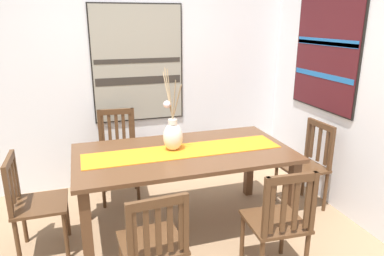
{
  "coord_description": "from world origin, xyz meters",
  "views": [
    {
      "loc": [
        -0.65,
        -2.27,
        1.91
      ],
      "look_at": [
        0.31,
        0.73,
        0.94
      ],
      "focal_mm": 33.29,
      "sensor_mm": 36.0,
      "label": 1
    }
  ],
  "objects_px": {
    "chair_1": "(34,203)",
    "painting_on_back_wall": "(138,64)",
    "chair_0": "(118,153)",
    "painting_on_side_wall": "(326,51)",
    "chair_2": "(279,221)",
    "chair_3": "(306,164)",
    "centerpiece_vase": "(173,134)",
    "dining_table": "(184,162)",
    "chair_4": "(154,244)"
  },
  "relations": [
    {
      "from": "dining_table",
      "to": "painting_on_side_wall",
      "type": "relative_size",
      "value": 1.56
    },
    {
      "from": "chair_4",
      "to": "painting_on_back_wall",
      "type": "relative_size",
      "value": 0.67
    },
    {
      "from": "chair_0",
      "to": "centerpiece_vase",
      "type": "bearing_deg",
      "value": -62.46
    },
    {
      "from": "painting_on_back_wall",
      "to": "chair_4",
      "type": "bearing_deg",
      "value": -97.78
    },
    {
      "from": "centerpiece_vase",
      "to": "painting_on_side_wall",
      "type": "relative_size",
      "value": 0.59
    },
    {
      "from": "chair_0",
      "to": "painting_on_back_wall",
      "type": "height_order",
      "value": "painting_on_back_wall"
    },
    {
      "from": "chair_3",
      "to": "chair_0",
      "type": "bearing_deg",
      "value": 156.01
    },
    {
      "from": "chair_0",
      "to": "chair_1",
      "type": "xyz_separation_m",
      "value": [
        -0.79,
        -0.82,
        -0.04
      ]
    },
    {
      "from": "chair_2",
      "to": "chair_4",
      "type": "relative_size",
      "value": 1.04
    },
    {
      "from": "centerpiece_vase",
      "to": "chair_0",
      "type": "relative_size",
      "value": 0.75
    },
    {
      "from": "chair_1",
      "to": "chair_2",
      "type": "height_order",
      "value": "chair_2"
    },
    {
      "from": "dining_table",
      "to": "painting_on_side_wall",
      "type": "xyz_separation_m",
      "value": [
        1.61,
        0.26,
        0.92
      ]
    },
    {
      "from": "centerpiece_vase",
      "to": "dining_table",
      "type": "bearing_deg",
      "value": -31.9
    },
    {
      "from": "centerpiece_vase",
      "to": "chair_1",
      "type": "xyz_separation_m",
      "value": [
        -1.2,
        -0.03,
        -0.47
      ]
    },
    {
      "from": "chair_0",
      "to": "painting_on_side_wall",
      "type": "distance_m",
      "value": 2.45
    },
    {
      "from": "chair_1",
      "to": "painting_on_back_wall",
      "type": "relative_size",
      "value": 0.67
    },
    {
      "from": "chair_4",
      "to": "painting_on_back_wall",
      "type": "height_order",
      "value": "painting_on_back_wall"
    },
    {
      "from": "centerpiece_vase",
      "to": "chair_2",
      "type": "xyz_separation_m",
      "value": [
        0.56,
        -0.91,
        -0.45
      ]
    },
    {
      "from": "dining_table",
      "to": "chair_1",
      "type": "relative_size",
      "value": 2.2
    },
    {
      "from": "painting_on_back_wall",
      "to": "centerpiece_vase",
      "type": "bearing_deg",
      "value": -85.3
    },
    {
      "from": "chair_0",
      "to": "painting_on_side_wall",
      "type": "xyz_separation_m",
      "value": [
        2.11,
        -0.58,
        1.1
      ]
    },
    {
      "from": "chair_0",
      "to": "chair_3",
      "type": "height_order",
      "value": "chair_0"
    },
    {
      "from": "chair_3",
      "to": "chair_1",
      "type": "bearing_deg",
      "value": -179.83
    },
    {
      "from": "chair_2",
      "to": "chair_3",
      "type": "xyz_separation_m",
      "value": [
        0.86,
        0.89,
        -0.01
      ]
    },
    {
      "from": "chair_1",
      "to": "painting_on_back_wall",
      "type": "height_order",
      "value": "painting_on_back_wall"
    },
    {
      "from": "dining_table",
      "to": "chair_4",
      "type": "distance_m",
      "value": 0.98
    },
    {
      "from": "centerpiece_vase",
      "to": "chair_1",
      "type": "height_order",
      "value": "centerpiece_vase"
    },
    {
      "from": "chair_3",
      "to": "painting_on_side_wall",
      "type": "height_order",
      "value": "painting_on_side_wall"
    },
    {
      "from": "painting_on_back_wall",
      "to": "chair_0",
      "type": "bearing_deg",
      "value": -131.67
    },
    {
      "from": "centerpiece_vase",
      "to": "painting_on_back_wall",
      "type": "bearing_deg",
      "value": 94.7
    },
    {
      "from": "dining_table",
      "to": "chair_0",
      "type": "xyz_separation_m",
      "value": [
        -0.5,
        0.85,
        -0.17
      ]
    },
    {
      "from": "chair_2",
      "to": "painting_on_back_wall",
      "type": "xyz_separation_m",
      "value": [
        -0.66,
        2.06,
        0.94
      ]
    },
    {
      "from": "chair_3",
      "to": "painting_on_back_wall",
      "type": "distance_m",
      "value": 2.14
    },
    {
      "from": "chair_1",
      "to": "painting_on_side_wall",
      "type": "bearing_deg",
      "value": 4.72
    },
    {
      "from": "centerpiece_vase",
      "to": "painting_on_side_wall",
      "type": "distance_m",
      "value": 1.83
    },
    {
      "from": "chair_2",
      "to": "painting_on_side_wall",
      "type": "bearing_deg",
      "value": 44.69
    },
    {
      "from": "chair_2",
      "to": "painting_on_side_wall",
      "type": "xyz_separation_m",
      "value": [
        1.13,
        1.12,
        1.12
      ]
    },
    {
      "from": "centerpiece_vase",
      "to": "painting_on_back_wall",
      "type": "relative_size",
      "value": 0.55
    },
    {
      "from": "centerpiece_vase",
      "to": "chair_3",
      "type": "bearing_deg",
      "value": -0.93
    },
    {
      "from": "dining_table",
      "to": "chair_1",
      "type": "height_order",
      "value": "chair_1"
    },
    {
      "from": "chair_4",
      "to": "painting_on_back_wall",
      "type": "bearing_deg",
      "value": 82.22
    },
    {
      "from": "dining_table",
      "to": "chair_1",
      "type": "distance_m",
      "value": 1.3
    },
    {
      "from": "chair_1",
      "to": "chair_3",
      "type": "relative_size",
      "value": 0.97
    },
    {
      "from": "chair_4",
      "to": "painting_on_side_wall",
      "type": "xyz_separation_m",
      "value": [
        2.07,
        1.1,
        1.13
      ]
    },
    {
      "from": "chair_2",
      "to": "chair_3",
      "type": "bearing_deg",
      "value": 46.05
    },
    {
      "from": "centerpiece_vase",
      "to": "chair_2",
      "type": "height_order",
      "value": "centerpiece_vase"
    },
    {
      "from": "painting_on_side_wall",
      "to": "chair_0",
      "type": "bearing_deg",
      "value": 164.51
    },
    {
      "from": "chair_0",
      "to": "dining_table",
      "type": "bearing_deg",
      "value": -59.49
    },
    {
      "from": "chair_2",
      "to": "chair_0",
      "type": "bearing_deg",
      "value": 119.8
    },
    {
      "from": "chair_2",
      "to": "chair_4",
      "type": "height_order",
      "value": "chair_2"
    }
  ]
}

